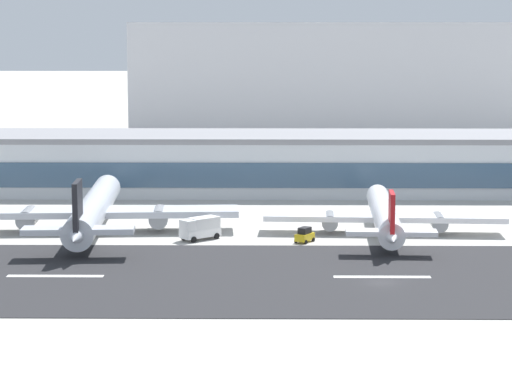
# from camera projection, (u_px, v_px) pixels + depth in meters

# --- Properties ---
(ground_plane) EXTENTS (1400.00, 1400.00, 0.00)m
(ground_plane) POSITION_uv_depth(u_px,v_px,m) (382.00, 283.00, 127.89)
(ground_plane) COLOR #B2AFA8
(runway_strip) EXTENTS (800.00, 38.71, 0.08)m
(runway_strip) POSITION_uv_depth(u_px,v_px,m) (380.00, 277.00, 130.69)
(runway_strip) COLOR #262628
(runway_strip) RESTS_ON ground_plane
(runway_centreline_dash_3) EXTENTS (12.00, 1.20, 0.01)m
(runway_centreline_dash_3) POSITION_uv_depth(u_px,v_px,m) (55.00, 276.00, 131.15)
(runway_centreline_dash_3) COLOR white
(runway_centreline_dash_3) RESTS_ON runway_strip
(runway_centreline_dash_4) EXTENTS (12.00, 1.20, 0.01)m
(runway_centreline_dash_4) POSITION_uv_depth(u_px,v_px,m) (382.00, 277.00, 130.68)
(runway_centreline_dash_4) COLOR white
(runway_centreline_dash_4) RESTS_ON runway_strip
(terminal_building) EXTENTS (211.92, 22.32, 11.00)m
(terminal_building) POSITION_uv_depth(u_px,v_px,m) (239.00, 162.00, 200.92)
(terminal_building) COLOR silver
(terminal_building) RESTS_ON ground_plane
(distant_hotel_block) EXTENTS (119.78, 27.53, 32.62)m
(distant_hotel_block) POSITION_uv_depth(u_px,v_px,m) (344.00, 81.00, 301.43)
(distant_hotel_block) COLOR #BCBCC1
(distant_hotel_block) RESTS_ON ground_plane
(airliner_black_tail_gate_1) EXTENTS (44.18, 50.15, 10.46)m
(airliner_black_tail_gate_1) POSITION_uv_depth(u_px,v_px,m) (93.00, 211.00, 159.28)
(airliner_black_tail_gate_1) COLOR silver
(airliner_black_tail_gate_1) RESTS_ON ground_plane
(airliner_red_tail_gate_2) EXTENTS (36.39, 41.88, 8.74)m
(airliner_red_tail_gate_2) POSITION_uv_depth(u_px,v_px,m) (384.00, 216.00, 158.08)
(airliner_red_tail_gate_2) COLOR white
(airliner_red_tail_gate_2) RESTS_ON ground_plane
(service_box_truck_0) EXTENTS (6.11, 5.74, 3.25)m
(service_box_truck_0) POSITION_uv_depth(u_px,v_px,m) (200.00, 228.00, 154.28)
(service_box_truck_0) COLOR white
(service_box_truck_0) RESTS_ON ground_plane
(service_baggage_tug_1) EXTENTS (3.08, 3.57, 2.20)m
(service_baggage_tug_1) POSITION_uv_depth(u_px,v_px,m) (305.00, 235.00, 152.44)
(service_baggage_tug_1) COLOR gold
(service_baggage_tug_1) RESTS_ON ground_plane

